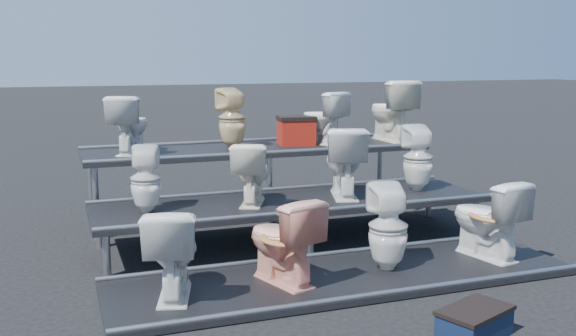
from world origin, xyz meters
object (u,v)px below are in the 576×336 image
object	(u,v)px
toilet_0	(172,251)
toilet_4	(146,179)
toilet_7	(418,158)
step_stool	(474,325)
toilet_6	(344,161)
toilet_1	(282,240)
toilet_2	(388,227)
toilet_11	(391,110)
red_crate	(296,132)
toilet_10	(322,118)
toilet_9	(232,118)
toilet_8	(130,124)
toilet_3	(487,218)
toilet_5	(252,173)

from	to	relation	value
toilet_0	toilet_4	bearing A→B (deg)	-73.96
toilet_7	step_stool	xyz separation A→B (m)	(-1.14, -2.68, -0.74)
toilet_6	toilet_1	bearing A→B (deg)	65.50
toilet_2	toilet_11	xyz separation A→B (m)	(1.45, 2.60, 0.81)
toilet_6	red_crate	bearing A→B (deg)	-70.88
toilet_0	step_stool	distance (m)	2.37
toilet_7	toilet_11	xyz separation A→B (m)	(0.36, 1.30, 0.43)
toilet_10	step_stool	distance (m)	4.16
toilet_1	toilet_9	xyz separation A→B (m)	(0.27, 2.60, 0.80)
toilet_1	step_stool	world-z (taller)	toilet_1
toilet_2	toilet_4	world-z (taller)	toilet_4
toilet_10	step_stool	world-z (taller)	toilet_10
toilet_4	toilet_9	world-z (taller)	toilet_9
toilet_2	toilet_4	xyz separation A→B (m)	(-1.97, 1.30, 0.34)
toilet_4	toilet_9	distance (m)	1.84
toilet_8	toilet_11	xyz separation A→B (m)	(3.41, 0.00, 0.07)
toilet_7	toilet_9	world-z (taller)	toilet_9
toilet_3	step_stool	distance (m)	1.82
toilet_1	toilet_9	world-z (taller)	toilet_9
toilet_6	toilet_11	xyz separation A→B (m)	(1.29, 1.30, 0.42)
toilet_8	toilet_10	world-z (taller)	toilet_8
toilet_0	toilet_7	xyz separation A→B (m)	(3.04, 1.30, 0.40)
toilet_1	toilet_10	world-z (taller)	toilet_10
step_stool	toilet_11	bearing A→B (deg)	48.06
toilet_9	toilet_11	xyz separation A→B (m)	(2.19, 0.00, 0.03)
toilet_11	step_stool	bearing A→B (deg)	68.93
toilet_0	toilet_2	size ratio (longest dim) A/B	0.94
toilet_5	toilet_10	xyz separation A→B (m)	(1.35, 1.30, 0.41)
toilet_3	toilet_8	size ratio (longest dim) A/B	1.13
toilet_7	toilet_6	bearing A→B (deg)	10.74
toilet_6	step_stool	world-z (taller)	toilet_6
toilet_0	step_stool	bearing A→B (deg)	158.92
toilet_9	toilet_10	bearing A→B (deg)	170.13
toilet_0	toilet_11	world-z (taller)	toilet_11
toilet_1	toilet_4	bearing A→B (deg)	-71.46
toilet_3	toilet_6	size ratio (longest dim) A/B	0.99
toilet_6	toilet_8	bearing A→B (deg)	-13.93
toilet_9	toilet_11	bearing A→B (deg)	170.13
toilet_0	toilet_3	distance (m)	3.02
red_crate	step_stool	world-z (taller)	red_crate
toilet_4	toilet_6	size ratio (longest dim) A/B	0.85
toilet_8	toilet_6	bearing A→B (deg)	172.08
toilet_0	toilet_9	xyz separation A→B (m)	(1.21, 2.60, 0.80)
toilet_1	red_crate	world-z (taller)	red_crate
toilet_0	step_stool	xyz separation A→B (m)	(1.89, -1.38, -0.34)
toilet_5	red_crate	distance (m)	1.72
toilet_0	toilet_5	distance (m)	1.71
toilet_6	toilet_0	bearing A→B (deg)	49.24
toilet_4	step_stool	bearing A→B (deg)	135.61
toilet_4	red_crate	world-z (taller)	red_crate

